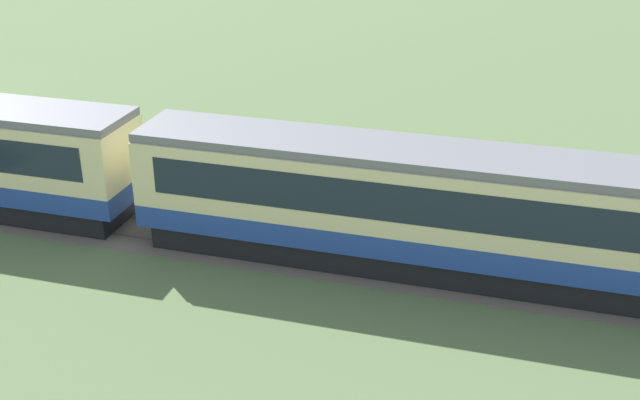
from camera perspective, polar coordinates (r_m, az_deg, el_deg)
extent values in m
cube|color=#234293|center=(26.72, 9.59, -2.66)|extent=(21.77, 2.93, 0.80)
cube|color=beige|center=(26.06, 9.82, 0.35)|extent=(21.77, 2.93, 2.28)
cube|color=#192330|center=(26.01, 9.84, 0.58)|extent=(20.02, 2.97, 1.28)
cube|color=slate|center=(25.56, 10.03, 2.99)|extent=(21.77, 2.76, 0.30)
cube|color=black|center=(27.11, 9.46, -4.23)|extent=(20.89, 2.52, 0.88)
cylinder|color=black|center=(28.05, -5.43, -2.97)|extent=(0.90, 0.18, 0.90)
cylinder|color=black|center=(29.23, -4.41, -1.71)|extent=(0.90, 0.18, 0.90)
cylinder|color=black|center=(31.91, -19.70, -0.82)|extent=(0.90, 0.18, 0.90)
cylinder|color=black|center=(32.96, -18.31, 0.21)|extent=(0.90, 0.18, 0.90)
cube|color=#665B51|center=(27.63, 4.58, -4.44)|extent=(159.63, 3.60, 0.01)
cube|color=#4C4238|center=(27.01, 4.26, -5.12)|extent=(159.63, 0.12, 0.04)
cube|color=#4C4238|center=(28.24, 4.89, -3.73)|extent=(159.63, 0.12, 0.04)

